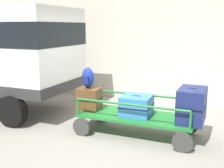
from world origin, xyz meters
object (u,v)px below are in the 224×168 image
at_px(suitcase_center_bottom, 192,105).
at_px(suitcase_left_bottom, 89,99).
at_px(suitcase_midleft_bottom, 137,105).
at_px(backpack, 88,78).
at_px(luggage_cart, 136,118).

bearing_deg(suitcase_center_bottom, suitcase_left_bottom, -179.78).
distance_m(suitcase_left_bottom, suitcase_center_bottom, 2.15).
xyz_separation_m(suitcase_midleft_bottom, suitcase_center_bottom, (1.07, 0.01, 0.12)).
relative_size(suitcase_midleft_bottom, suitcase_center_bottom, 0.82).
height_order(suitcase_left_bottom, suitcase_center_bottom, suitcase_center_bottom).
bearing_deg(backpack, suitcase_midleft_bottom, -0.37).
relative_size(luggage_cart, backpack, 5.41).
height_order(luggage_cart, suitcase_left_bottom, suitcase_left_bottom).
bearing_deg(suitcase_center_bottom, suitcase_midleft_bottom, -179.21).
relative_size(suitcase_left_bottom, suitcase_center_bottom, 0.68).
bearing_deg(luggage_cart, backpack, 178.95).
xyz_separation_m(luggage_cart, suitcase_center_bottom, (1.07, 0.03, 0.39)).
bearing_deg(backpack, luggage_cart, -1.05).
xyz_separation_m(luggage_cart, suitcase_midleft_bottom, (0.00, 0.01, 0.27)).
bearing_deg(backpack, suitcase_center_bottom, 0.20).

